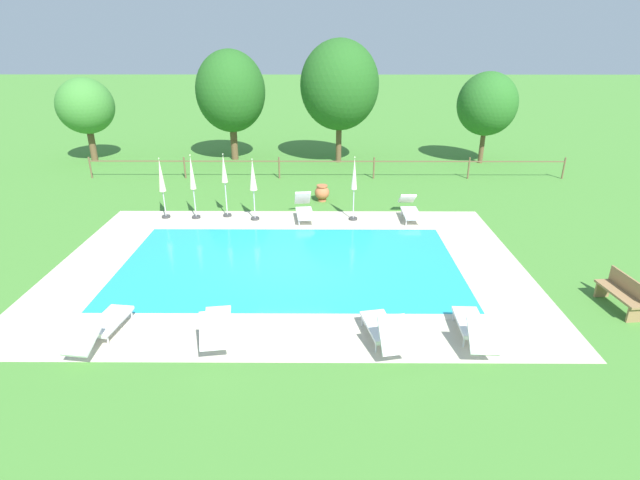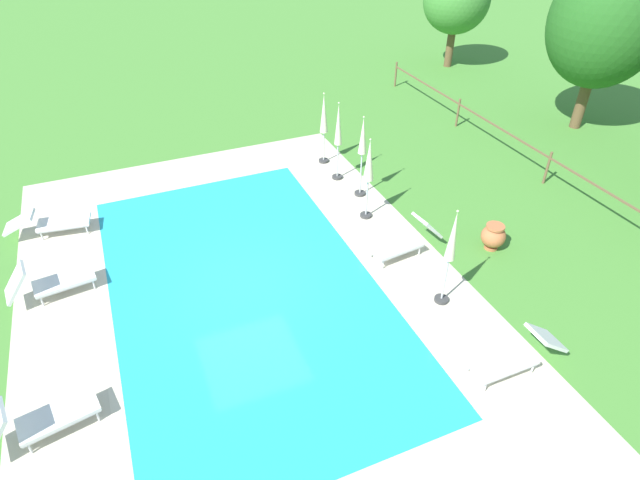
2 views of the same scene
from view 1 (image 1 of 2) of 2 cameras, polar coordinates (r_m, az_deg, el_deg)
The scene contains 22 objects.
ground_plane at distance 15.12m, azimuth -3.52°, elevation -2.82°, with size 160.00×160.00×0.00m, color #478433.
pool_deck_paving at distance 15.12m, azimuth -3.52°, elevation -2.81°, with size 14.18×9.84×0.01m, color beige.
swimming_pool_water at distance 15.12m, azimuth -3.52°, elevation -2.80°, with size 10.18×5.84×0.01m, color #23A8C1.
pool_coping_rim at distance 15.12m, azimuth -3.52°, elevation -2.79°, with size 10.66×6.32×0.01m.
sun_lounger_north_near_steps at distance 11.61m, azimuth -11.92°, elevation -9.56°, with size 0.86×1.91×1.00m.
sun_lounger_north_mid at distance 11.87m, azimuth 17.37°, elevation -9.50°, with size 0.67×1.98×0.88m.
sun_lounger_north_far at distance 18.75m, azimuth -1.86°, elevation 3.62°, with size 0.82×1.96×0.95m.
sun_lounger_north_end at distance 11.30m, azimuth 7.38°, elevation -10.17°, with size 0.95×1.91×1.01m.
sun_lounger_south_near_corner at distance 19.10m, azimuth 10.36°, elevation 3.56°, with size 0.60×2.01×0.83m.
sun_lounger_south_mid at distance 12.45m, azimuth -23.96°, elevation -9.07°, with size 0.86×2.13×0.71m.
patio_umbrella_closed_row_west at distance 19.44m, azimuth -17.90°, elevation 6.65°, with size 0.32×0.32×2.34m.
patio_umbrella_closed_row_mid_west at distance 18.32m, azimuth 3.98°, elevation 6.94°, with size 0.32×0.32×2.43m.
patio_umbrella_closed_row_centre at distance 19.05m, azimuth -14.58°, elevation 6.92°, with size 0.32×0.32×2.47m.
patio_umbrella_closed_row_mid_east at distance 18.44m, azimuth -7.77°, elevation 6.97°, with size 0.32×0.32×2.36m.
patio_umbrella_closed_row_east at distance 18.97m, azimuth -11.02°, elevation 7.34°, with size 0.32×0.32×2.46m.
wooden_bench_lawn_side at distance 14.69m, azimuth 31.66°, elevation -5.20°, with size 0.59×1.54×0.87m.
terracotta_urn_near_fence at distance 20.80m, azimuth 0.24°, elevation 5.53°, with size 0.62×0.62×0.70m.
perimeter_fence at distance 24.17m, azimuth 0.76°, elevation 8.79°, with size 23.17×0.08×1.05m.
tree_far_west at distance 28.32m, azimuth 18.80°, elevation 14.68°, with size 3.13×3.13×4.80m.
tree_west_mid at distance 27.02m, azimuth 2.28°, elevation 17.47°, with size 4.13×4.13×6.41m.
tree_centre at distance 30.25m, azimuth -25.53°, elevation 13.81°, with size 2.99×2.99×4.46m.
tree_east_mid at distance 28.09m, azimuth -10.31°, elevation 16.56°, with size 3.73×3.73×5.87m.
Camera 1 is at (1.00, -13.63, 6.48)m, focal length 27.62 mm.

